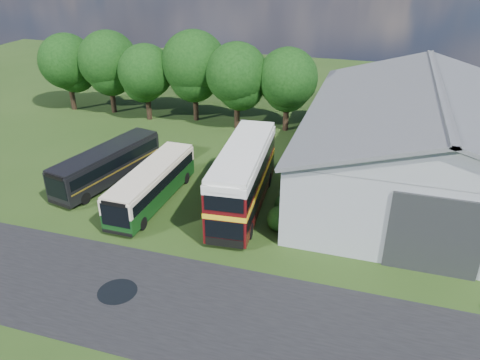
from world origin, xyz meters
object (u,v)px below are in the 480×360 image
(bus_green_single, at_px, (152,184))
(bus_dark_single, at_px, (107,164))
(bus_maroon_double, at_px, (243,178))
(storage_shed, at_px, (429,135))

(bus_green_single, bearing_deg, bus_dark_single, 158.52)
(bus_maroon_double, distance_m, bus_dark_single, 11.68)
(bus_green_single, distance_m, bus_dark_single, 5.39)
(bus_maroon_double, bearing_deg, bus_dark_single, 171.05)
(bus_green_single, xyz_separation_m, bus_dark_single, (-4.99, 2.04, 0.02))
(storage_shed, height_order, bus_green_single, storage_shed)
(storage_shed, relative_size, bus_dark_single, 2.35)
(storage_shed, distance_m, bus_green_single, 21.42)
(storage_shed, xyz_separation_m, bus_maroon_double, (-12.53, -8.03, -1.78))
(bus_green_single, bearing_deg, bus_maroon_double, 10.85)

